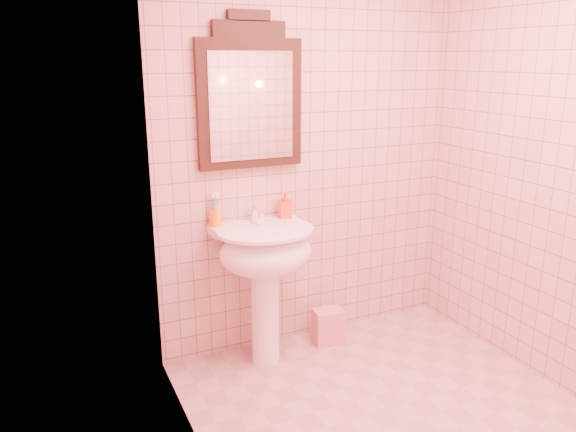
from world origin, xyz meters
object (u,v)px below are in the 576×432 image
soap_dispenser (285,205)px  towel (328,326)px  mirror (250,97)px  toothbrush_cup (215,218)px  pedestal_sink (265,261)px

soap_dispenser → towel: 0.88m
towel → soap_dispenser: bearing=158.0°
mirror → towel: mirror is taller
toothbrush_cup → soap_dispenser: size_ratio=1.05×
toothbrush_cup → soap_dispenser: (0.44, -0.03, 0.03)m
pedestal_sink → mirror: bearing=90.0°
mirror → toothbrush_cup: mirror is taller
pedestal_sink → soap_dispenser: (0.20, 0.15, 0.28)m
mirror → pedestal_sink: bearing=-90.0°
pedestal_sink → soap_dispenser: 0.38m
pedestal_sink → towel: 0.72m
mirror → soap_dispenser: (0.20, -0.05, -0.66)m
pedestal_sink → toothbrush_cup: size_ratio=5.04×
soap_dispenser → towel: soap_dispenser is taller
toothbrush_cup → pedestal_sink: bearing=-37.1°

